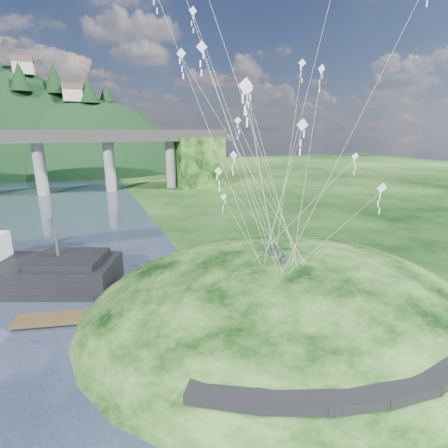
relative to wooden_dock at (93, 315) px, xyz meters
name	(u,v)px	position (x,y,z in m)	size (l,w,h in m)	color
ground	(204,339)	(7.59, -5.99, -0.38)	(320.00, 320.00, 0.00)	black
grass_hill	(282,322)	(15.59, -3.99, -1.88)	(36.00, 32.00, 13.00)	black
footpath	(386,371)	(15.05, -15.73, 1.70)	(22.29, 5.84, 0.83)	black
wooden_dock	(93,315)	(0.00, 0.00, 0.00)	(12.32, 4.51, 0.87)	#382B17
kite_flyers	(277,249)	(14.34, -4.66, 5.45)	(1.04, 2.77, 1.92)	#262A33
kite_swarm	(266,82)	(14.01, -2.63, 18.24)	(20.35, 16.52, 19.98)	white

